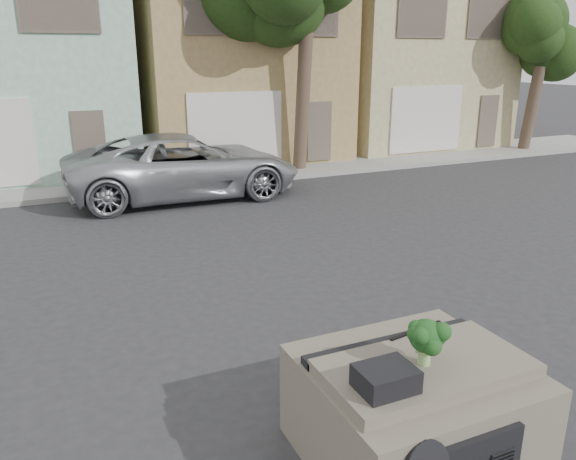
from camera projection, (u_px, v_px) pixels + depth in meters
ground_plane at (285, 327)px, 8.17m from camera, size 120.00×120.00×0.00m
sidewalk at (146, 180)px, 17.27m from camera, size 40.00×3.00×0.15m
townhouse_mint at (6, 54)px, 18.26m from camera, size 7.20×8.20×7.55m
townhouse_tan at (225, 54)px, 21.21m from camera, size 7.20×8.20×7.55m
townhouse_beige at (391, 54)px, 24.16m from camera, size 7.20×8.20×7.55m
silver_pickup at (186, 197)px, 15.56m from camera, size 6.36×3.04×1.75m
tree_near at (303, 38)px, 17.37m from camera, size 4.40×4.00×8.50m
tree_far at (536, 75)px, 21.68m from camera, size 3.20×3.00×6.00m
car_dashboard at (412, 406)px, 5.39m from camera, size 2.00×1.80×1.12m
instrument_hump at (386, 378)px, 4.66m from camera, size 0.48×0.38×0.20m
wiper_arm at (416, 330)px, 5.66m from camera, size 0.69×0.15×0.02m
broccoli at (425, 342)px, 5.00m from camera, size 0.47×0.47×0.45m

